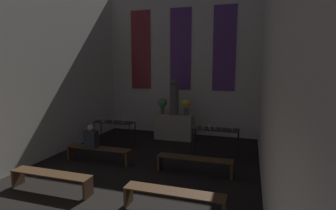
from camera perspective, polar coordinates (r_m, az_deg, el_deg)
wall_back at (r=10.94m, az=2.83°, el=9.08°), size 6.50×0.16×5.85m
wall_left at (r=8.34m, az=-28.53°, el=8.12°), size 0.12×9.65×5.85m
wall_right at (r=5.83m, az=21.81°, el=8.87°), size 0.12×9.65×5.85m
altar at (r=10.27m, az=1.35°, el=-4.74°), size 1.47×0.63×0.97m
statue at (r=10.08m, az=1.37°, el=1.49°), size 0.34×0.34×1.38m
flower_vase_left at (r=10.25m, az=-1.20°, el=0.25°), size 0.35×0.35×0.61m
flower_vase_right at (r=9.99m, az=4.00°, el=0.02°), size 0.35×0.35×0.61m
candle_rack_left at (r=9.56m, az=-11.56°, el=-4.18°), size 1.45×0.52×1.06m
candle_rack_right at (r=8.45m, az=10.32°, el=-5.80°), size 1.45×0.52×1.07m
pew_second_left at (r=6.71m, az=-24.12°, el=-14.22°), size 2.00×0.36×0.43m
pew_second_right at (r=5.38m, az=1.24°, el=-19.28°), size 2.00×0.36×0.43m
pew_back_left at (r=8.18m, az=-14.86°, el=-9.70°), size 2.00×0.36×0.43m
pew_back_right at (r=7.12m, az=5.78°, el=-12.20°), size 2.00×0.36×0.43m
person_seated at (r=8.19m, az=-16.40°, el=-6.78°), size 0.36×0.24×0.68m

